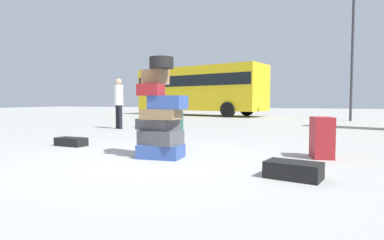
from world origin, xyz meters
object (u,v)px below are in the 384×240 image
Objects in this scene: suitcase_black_behind_tower at (71,142)px; parked_bus at (199,88)px; suitcase_teal_white_trunk at (176,131)px; suitcase_maroon_left_side at (322,138)px; lamp_post at (353,28)px; suitcase_black_upright_blue at (293,170)px; person_tourist_with_camera at (159,100)px; person_bearded_onlooker at (119,99)px; suitcase_tower at (160,118)px.

parked_bus is (-2.54, 14.72, 1.74)m from suitcase_black_behind_tower.
suitcase_teal_white_trunk is 1.09× the size of suitcase_maroon_left_side.
lamp_post is at bearing 68.86° from suitcase_maroon_left_side.
suitcase_black_upright_blue is 0.95× the size of suitcase_maroon_left_side.
parked_bus is at bearing 167.27° from person_tourist_with_camera.
suitcase_black_behind_tower is 4.30m from person_bearded_onlooker.
parked_bus is at bearing 122.25° from person_bearded_onlooker.
lamp_post reaches higher than suitcase_teal_white_trunk.
suitcase_tower reaches higher than suitcase_black_behind_tower.
suitcase_teal_white_trunk reaches higher than suitcase_black_behind_tower.
suitcase_teal_white_trunk is 1.12× the size of suitcase_black_behind_tower.
person_bearded_onlooker is at bearing -70.12° from parked_bus.
suitcase_black_behind_tower is (-4.58, 1.27, -0.01)m from suitcase_black_upright_blue.
person_bearded_onlooker is 1.04× the size of person_tourist_with_camera.
suitcase_black_behind_tower is at bearing -22.75° from person_tourist_with_camera.
lamp_post is at bearing 94.68° from suitcase_black_upright_blue.
lamp_post is (7.78, 7.77, 3.37)m from person_bearded_onlooker.
suitcase_black_upright_blue is 1.69m from suitcase_maroon_left_side.
person_tourist_with_camera is (-5.12, 4.05, 0.65)m from suitcase_maroon_left_side.
lamp_post is at bearing 65.29° from suitcase_black_behind_tower.
lamp_post reaches higher than person_bearded_onlooker.
person_tourist_with_camera is (1.28, 0.50, -0.03)m from person_bearded_onlooker.
suitcase_black_behind_tower is 0.10× the size of lamp_post.
suitcase_maroon_left_side reaches higher than suitcase_black_behind_tower.
lamp_post is at bearing 71.66° from person_bearded_onlooker.
lamp_post is at bearing -4.56° from parked_bus.
suitcase_tower is 2.23× the size of suitcase_teal_white_trunk.
suitcase_black_behind_tower is at bearing 175.93° from suitcase_teal_white_trunk.
suitcase_tower is 5.97m from person_bearded_onlooker.
suitcase_black_behind_tower is 4.93m from suitcase_maroon_left_side.
suitcase_teal_white_trunk is 15.23m from parked_bus.
suitcase_maroon_left_side is at bearing -2.33° from person_bearded_onlooker.
suitcase_maroon_left_side is at bearing -96.97° from lamp_post.
suitcase_black_behind_tower is (-2.28, -0.35, -0.28)m from suitcase_teal_white_trunk.
person_tourist_with_camera is at bearing 117.66° from suitcase_tower.
suitcase_maroon_left_side reaches higher than suitcase_black_upright_blue.
suitcase_black_upright_blue is 17.59m from parked_bus.
parked_bus is at bearing 126.22° from suitcase_black_upright_blue.
person_tourist_with_camera is 0.24× the size of lamp_post.
suitcase_teal_white_trunk is at bearing 12.20° from suitcase_black_behind_tower.
suitcase_tower is 2.50× the size of suitcase_black_behind_tower.
lamp_post is (6.51, 7.27, 3.40)m from person_tourist_with_camera.
suitcase_teal_white_trunk is 0.44× the size of person_bearded_onlooker.
lamp_post reaches higher than suitcase_maroon_left_side.
suitcase_tower is 2.70m from suitcase_maroon_left_side.
suitcase_black_upright_blue is at bearing -51.68° from parked_bus.
parked_bus is (-2.33, 10.30, 0.84)m from person_tourist_with_camera.
suitcase_teal_white_trunk is 0.08× the size of parked_bus.
lamp_post reaches higher than suitcase_tower.
person_tourist_with_camera reaches higher than suitcase_maroon_left_side.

